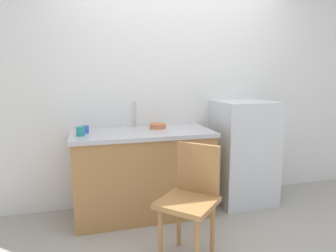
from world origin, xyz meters
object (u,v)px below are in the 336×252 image
Objects in this scene: chair at (191,196)px; terracotta_bowl at (158,126)px; refrigerator at (244,152)px; cup_blue at (85,129)px; cup_teal at (80,131)px.

chair is 1.04m from terracotta_bowl.
refrigerator is 1.73m from cup_blue.
terracotta_bowl is 0.74m from cup_blue.
cup_teal is (-1.74, -0.09, 0.34)m from refrigerator.
cup_teal is at bearing -107.71° from cup_blue.
refrigerator is 6.85× the size of terracotta_bowl.
cup_blue is 0.84× the size of cup_teal.
cup_blue is 0.14m from cup_teal.
refrigerator is 1.27m from chair.
cup_teal is at bearing -178.03° from chair.
refrigerator is 1.28× the size of chair.
terracotta_bowl is (-0.03, 0.96, 0.39)m from chair.
cup_teal reaches higher than chair.
cup_blue is at bearing 72.29° from cup_teal.
refrigerator is at bearing 2.88° from cup_teal.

